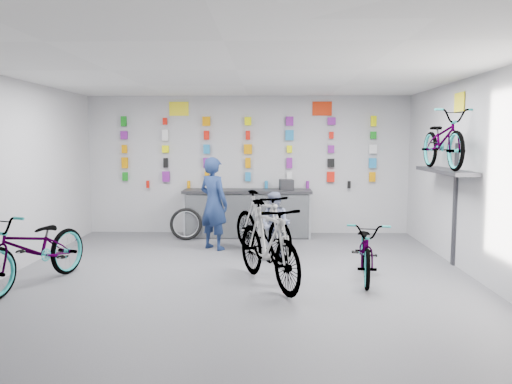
{
  "coord_description": "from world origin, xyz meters",
  "views": [
    {
      "loc": [
        0.43,
        -6.91,
        2.05
      ],
      "look_at": [
        0.23,
        1.4,
        1.18
      ],
      "focal_mm": 35.0,
      "sensor_mm": 36.0,
      "label": 1
    }
  ],
  "objects_px": {
    "bike_center": "(268,244)",
    "bike_service": "(262,224)",
    "customer": "(276,224)",
    "bike_right": "(366,249)",
    "counter": "(247,214)",
    "bike_left": "(35,248)",
    "clerk": "(214,203)"
  },
  "relations": [
    {
      "from": "bike_center",
      "to": "bike_service",
      "type": "xyz_separation_m",
      "value": [
        -0.1,
        1.8,
        -0.02
      ]
    },
    {
      "from": "customer",
      "to": "bike_right",
      "type": "bearing_deg",
      "value": -20.99
    },
    {
      "from": "customer",
      "to": "bike_service",
      "type": "bearing_deg",
      "value": -174.06
    },
    {
      "from": "counter",
      "to": "bike_left",
      "type": "xyz_separation_m",
      "value": [
        -2.83,
        -3.69,
        0.06
      ]
    },
    {
      "from": "counter",
      "to": "bike_center",
      "type": "distance_m",
      "value": 3.57
    },
    {
      "from": "counter",
      "to": "clerk",
      "type": "bearing_deg",
      "value": -115.35
    },
    {
      "from": "counter",
      "to": "bike_left",
      "type": "height_order",
      "value": "bike_left"
    },
    {
      "from": "bike_service",
      "to": "customer",
      "type": "bearing_deg",
      "value": -50.61
    },
    {
      "from": "bike_right",
      "to": "bike_service",
      "type": "height_order",
      "value": "bike_service"
    },
    {
      "from": "bike_right",
      "to": "customer",
      "type": "xyz_separation_m",
      "value": [
        -1.32,
        1.37,
        0.13
      ]
    },
    {
      "from": "clerk",
      "to": "customer",
      "type": "relative_size",
      "value": 1.51
    },
    {
      "from": "counter",
      "to": "clerk",
      "type": "distance_m",
      "value": 1.41
    },
    {
      "from": "counter",
      "to": "bike_right",
      "type": "relative_size",
      "value": 1.59
    },
    {
      "from": "bike_right",
      "to": "customer",
      "type": "relative_size",
      "value": 1.48
    },
    {
      "from": "bike_left",
      "to": "customer",
      "type": "relative_size",
      "value": 1.81
    },
    {
      "from": "bike_right",
      "to": "clerk",
      "type": "height_order",
      "value": "clerk"
    },
    {
      "from": "bike_center",
      "to": "customer",
      "type": "relative_size",
      "value": 1.72
    },
    {
      "from": "bike_left",
      "to": "bike_service",
      "type": "relative_size",
      "value": 1.09
    },
    {
      "from": "bike_left",
      "to": "clerk",
      "type": "bearing_deg",
      "value": 64.44
    },
    {
      "from": "bike_service",
      "to": "customer",
      "type": "relative_size",
      "value": 1.66
    },
    {
      "from": "counter",
      "to": "clerk",
      "type": "xyz_separation_m",
      "value": [
        -0.58,
        -1.23,
        0.38
      ]
    },
    {
      "from": "bike_left",
      "to": "customer",
      "type": "distance_m",
      "value": 3.87
    },
    {
      "from": "bike_service",
      "to": "counter",
      "type": "bearing_deg",
      "value": 69.35
    },
    {
      "from": "bike_left",
      "to": "customer",
      "type": "xyz_separation_m",
      "value": [
        3.4,
        1.86,
        0.03
      ]
    },
    {
      "from": "bike_left",
      "to": "clerk",
      "type": "relative_size",
      "value": 1.2
    },
    {
      "from": "bike_left",
      "to": "bike_center",
      "type": "relative_size",
      "value": 1.05
    },
    {
      "from": "counter",
      "to": "bike_center",
      "type": "bearing_deg",
      "value": -82.99
    },
    {
      "from": "clerk",
      "to": "bike_center",
      "type": "bearing_deg",
      "value": 149.87
    },
    {
      "from": "bike_left",
      "to": "bike_right",
      "type": "height_order",
      "value": "bike_left"
    },
    {
      "from": "counter",
      "to": "bike_center",
      "type": "height_order",
      "value": "bike_center"
    },
    {
      "from": "bike_left",
      "to": "counter",
      "type": "bearing_deg",
      "value": 69.34
    },
    {
      "from": "counter",
      "to": "bike_service",
      "type": "distance_m",
      "value": 1.78
    }
  ]
}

